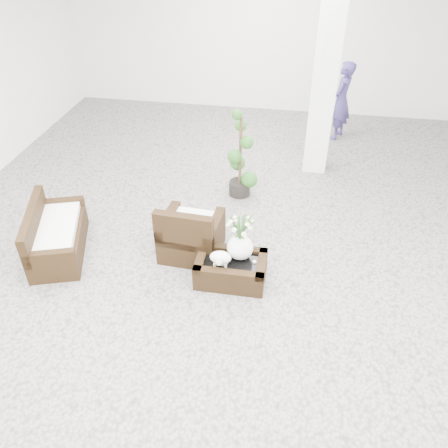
% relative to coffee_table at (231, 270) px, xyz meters
% --- Properties ---
extents(ground, '(11.00, 11.00, 0.00)m').
position_rel_coffee_table_xyz_m(ground, '(-0.16, 0.47, -0.16)').
color(ground, gray).
rests_on(ground, ground).
extents(column, '(0.40, 0.40, 3.50)m').
position_rel_coffee_table_xyz_m(column, '(1.04, 3.27, 1.59)').
color(column, white).
rests_on(column, ground).
extents(coffee_table, '(0.90, 0.60, 0.31)m').
position_rel_coffee_table_xyz_m(coffee_table, '(0.00, 0.00, 0.00)').
color(coffee_table, black).
rests_on(coffee_table, ground).
extents(sheep_figurine, '(0.28, 0.23, 0.21)m').
position_rel_coffee_table_xyz_m(sheep_figurine, '(-0.12, -0.10, 0.26)').
color(sheep_figurine, white).
rests_on(sheep_figurine, coffee_table).
extents(planter_narcissus, '(0.44, 0.44, 0.80)m').
position_rel_coffee_table_xyz_m(planter_narcissus, '(0.10, 0.10, 0.56)').
color(planter_narcissus, white).
rests_on(planter_narcissus, coffee_table).
extents(tealight, '(0.04, 0.04, 0.03)m').
position_rel_coffee_table_xyz_m(tealight, '(0.30, 0.02, 0.17)').
color(tealight, white).
rests_on(tealight, coffee_table).
extents(armchair, '(0.84, 0.81, 0.85)m').
position_rel_coffee_table_xyz_m(armchair, '(-0.63, 0.47, 0.27)').
color(armchair, black).
rests_on(armchair, ground).
extents(loveseat, '(1.04, 1.49, 0.72)m').
position_rel_coffee_table_xyz_m(loveseat, '(-2.48, 0.17, 0.20)').
color(loveseat, black).
rests_on(loveseat, ground).
extents(topiary, '(0.40, 0.40, 1.48)m').
position_rel_coffee_table_xyz_m(topiary, '(-0.19, 2.12, 0.59)').
color(topiary, '#22511A').
rests_on(topiary, ground).
extents(shopper, '(0.56, 0.67, 1.57)m').
position_rel_coffee_table_xyz_m(shopper, '(1.49, 4.67, 0.63)').
color(shopper, navy).
rests_on(shopper, ground).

